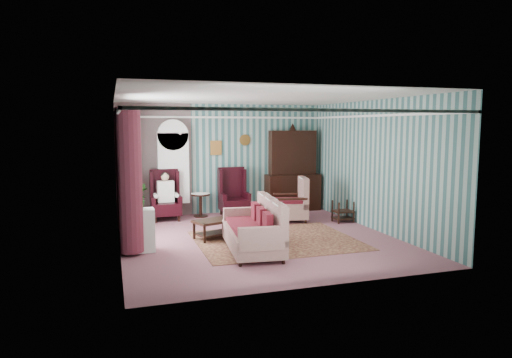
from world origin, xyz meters
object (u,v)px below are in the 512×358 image
object	(u,v)px
seated_woman	(166,197)
nest_table	(343,211)
plant_stand	(139,231)
floral_armchair	(290,201)
wingback_left	(166,195)
coffee_table	(215,229)
dresser_hutch	(293,168)
round_side_table	(201,205)
sofa	(252,222)
bookcase	(173,173)
wingback_right	(234,192)

from	to	relation	value
seated_woman	nest_table	bearing A→B (deg)	-20.85
nest_table	plant_stand	bearing A→B (deg)	-166.16
nest_table	floral_armchair	bearing A→B (deg)	157.79
seated_woman	nest_table	world-z (taller)	seated_woman
wingback_left	coffee_table	world-z (taller)	wingback_left
dresser_hutch	plant_stand	distance (m)	5.31
round_side_table	sofa	xyz separation A→B (m)	(0.30, -3.51, 0.26)
seated_woman	bookcase	bearing A→B (deg)	57.34
bookcase	plant_stand	size ratio (longest dim) A/B	2.80
round_side_table	nest_table	size ratio (longest dim) A/B	1.11
nest_table	plant_stand	xyz separation A→B (m)	(-4.87, -1.20, 0.13)
wingback_right	sofa	distance (m)	3.41
dresser_hutch	seated_woman	world-z (taller)	dresser_hutch
seated_woman	floral_armchair	distance (m)	3.07
floral_armchair	coffee_table	world-z (taller)	floral_armchair
dresser_hutch	plant_stand	xyz separation A→B (m)	(-4.30, -3.02, -0.78)
bookcase	floral_armchair	xyz separation A→B (m)	(2.62, -1.45, -0.62)
floral_armchair	plant_stand	bearing A→B (deg)	127.39
bookcase	wingback_left	distance (m)	0.68
floral_armchair	round_side_table	bearing A→B (deg)	71.18
dresser_hutch	sofa	bearing A→B (deg)	-122.36
wingback_left	wingback_right	bearing A→B (deg)	0.00
dresser_hutch	sofa	size ratio (longest dim) A/B	1.19
wingback_left	wingback_right	world-z (taller)	same
dresser_hutch	wingback_left	size ratio (longest dim) A/B	1.89
round_side_table	nest_table	world-z (taller)	round_side_table
dresser_hutch	seated_woman	size ratio (longest dim) A/B	2.00
wingback_right	coffee_table	bearing A→B (deg)	-114.34
wingback_left	floral_armchair	world-z (taller)	wingback_left
bookcase	coffee_table	bearing A→B (deg)	-79.23
wingback_left	sofa	distance (m)	3.57
bookcase	dresser_hutch	bearing A→B (deg)	-2.11
round_side_table	coffee_table	world-z (taller)	round_side_table
dresser_hutch	plant_stand	size ratio (longest dim) A/B	2.95
dresser_hutch	sofa	world-z (taller)	dresser_hutch
bookcase	round_side_table	bearing A→B (deg)	-20.27
wingback_right	plant_stand	size ratio (longest dim) A/B	1.56
wingback_right	floral_armchair	distance (m)	1.55
wingback_left	round_side_table	xyz separation A→B (m)	(0.90, 0.15, -0.33)
bookcase	floral_armchair	size ratio (longest dim) A/B	2.23
plant_stand	floral_armchair	distance (m)	4.05
plant_stand	sofa	distance (m)	2.10
wingback_right	round_side_table	world-z (taller)	wingback_right
round_side_table	nest_table	bearing A→B (deg)	-28.20
round_side_table	sofa	size ratio (longest dim) A/B	0.30
dresser_hutch	round_side_table	world-z (taller)	dresser_hutch
seated_woman	coffee_table	bearing A→B (deg)	-71.41
plant_stand	seated_woman	bearing A→B (deg)	73.78
seated_woman	round_side_table	world-z (taller)	seated_woman
wingback_left	plant_stand	bearing A→B (deg)	-106.22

